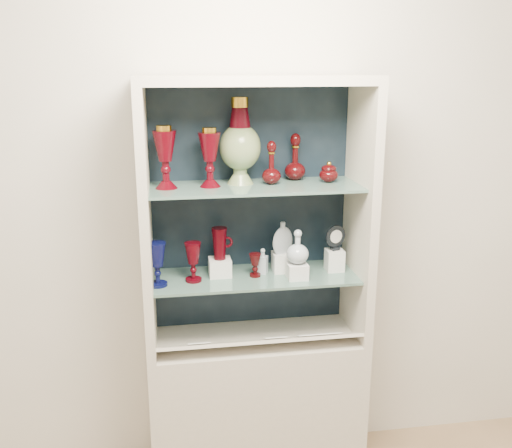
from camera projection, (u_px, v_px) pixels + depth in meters
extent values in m
cube|color=beige|center=(249.00, 192.00, 2.71)|extent=(3.50, 0.02, 2.80)
cube|color=beige|center=(256.00, 407.00, 2.78)|extent=(1.00, 0.40, 0.75)
cube|color=black|center=(250.00, 208.00, 2.70)|extent=(0.98, 0.02, 1.15)
cube|color=beige|center=(146.00, 223.00, 2.45)|extent=(0.04, 0.40, 1.15)
cube|color=beige|center=(360.00, 214.00, 2.59)|extent=(0.04, 0.40, 1.15)
cube|color=beige|center=(256.00, 80.00, 2.36)|extent=(1.00, 0.40, 0.04)
cube|color=slate|center=(255.00, 276.00, 2.62)|extent=(0.92, 0.34, 0.01)
cube|color=slate|center=(255.00, 187.00, 2.50)|extent=(0.92, 0.34, 0.01)
cube|color=beige|center=(260.00, 342.00, 2.56)|extent=(0.92, 0.17, 0.09)
cube|color=white|center=(330.00, 333.00, 2.61)|extent=(0.10, 0.06, 0.03)
cube|color=white|center=(275.00, 337.00, 2.57)|extent=(0.10, 0.06, 0.03)
cube|color=white|center=(199.00, 343.00, 2.52)|extent=(0.10, 0.06, 0.03)
cube|color=white|center=(308.00, 335.00, 2.59)|extent=(0.10, 0.06, 0.03)
cube|color=silver|center=(220.00, 267.00, 2.60)|extent=(0.10, 0.10, 0.08)
cube|color=silver|center=(282.00, 262.00, 2.65)|extent=(0.09, 0.09, 0.09)
cube|color=silver|center=(297.00, 271.00, 2.57)|extent=(0.09, 0.09, 0.07)
cube|color=silver|center=(334.00, 260.00, 2.67)|extent=(0.08, 0.08, 0.10)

